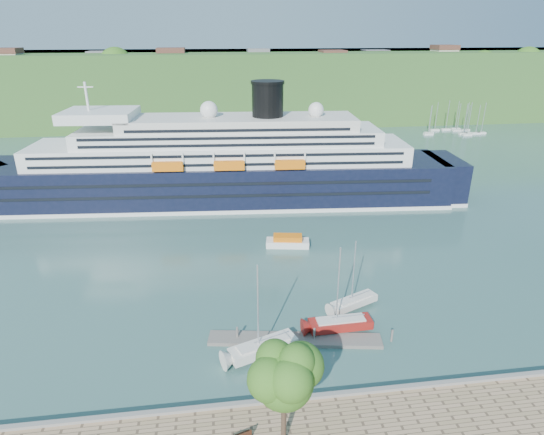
{
  "coord_description": "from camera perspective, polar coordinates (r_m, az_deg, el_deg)",
  "views": [
    {
      "loc": [
        -8.16,
        -30.36,
        30.98
      ],
      "look_at": [
        0.03,
        30.0,
        5.85
      ],
      "focal_mm": 30.0,
      "sensor_mm": 36.0,
      "label": 1
    }
  ],
  "objects": [
    {
      "name": "sailboat_red",
      "position": [
        49.86,
        8.84,
        -9.32
      ],
      "size": [
        7.76,
        2.38,
        9.95
      ],
      "primitive_type": null,
      "rotation": [
        0.0,
        0.0,
        0.03
      ],
      "color": "maroon",
      "rests_on": "ground"
    },
    {
      "name": "floating_pontoon",
      "position": [
        50.63,
        2.88,
        -15.04
      ],
      "size": [
        18.7,
        5.29,
        0.41
      ],
      "primitive_type": null,
      "rotation": [
        0.0,
        0.0,
        -0.16
      ],
      "color": "gray",
      "rests_on": "ground"
    },
    {
      "name": "far_hillside",
      "position": [
        176.57,
        -5.24,
        16.16
      ],
      "size": [
        400.0,
        50.0,
        24.0
      ],
      "primitive_type": "cube",
      "color": "#2F5B24",
      "rests_on": "ground"
    },
    {
      "name": "cruise_ship",
      "position": [
        86.54,
        -7.7,
        9.14
      ],
      "size": [
        102.32,
        22.5,
        22.79
      ],
      "primitive_type": null,
      "rotation": [
        0.0,
        0.0,
        -0.08
      ],
      "color": "black",
      "rests_on": "ground"
    },
    {
      "name": "sailboat_white_far",
      "position": [
        54.49,
        10.52,
        -7.3
      ],
      "size": [
        6.85,
        4.41,
        8.62
      ],
      "primitive_type": null,
      "rotation": [
        0.0,
        0.0,
        0.42
      ],
      "color": "silver",
      "rests_on": "ground"
    },
    {
      "name": "sailboat_white_near",
      "position": [
        45.8,
        -1.14,
        -11.99
      ],
      "size": [
        8.17,
        4.81,
        10.2
      ],
      "primitive_type": null,
      "rotation": [
        0.0,
        0.0,
        0.36
      ],
      "color": "silver",
      "rests_on": "ground"
    },
    {
      "name": "ground",
      "position": [
        44.14,
        5.62,
        -22.3
      ],
      "size": [
        400.0,
        400.0,
        0.0
      ],
      "primitive_type": "plane",
      "color": "#2F5450",
      "rests_on": "ground"
    },
    {
      "name": "promenade_tree",
      "position": [
        36.36,
        1.52,
        -21.06
      ],
      "size": [
        5.99,
        5.99,
        9.93
      ],
      "primitive_type": null,
      "color": "#285717",
      "rests_on": "promenade"
    },
    {
      "name": "quay_coping",
      "position": [
        43.2,
        5.75,
        -21.4
      ],
      "size": [
        220.0,
        0.5,
        0.3
      ],
      "primitive_type": "cube",
      "color": "slate",
      "rests_on": "promenade"
    },
    {
      "name": "tender_launch",
      "position": [
        70.23,
        1.97,
        -2.94
      ],
      "size": [
        6.96,
        3.38,
        1.84
      ],
      "primitive_type": null,
      "rotation": [
        0.0,
        0.0,
        -0.17
      ],
      "color": "orange",
      "rests_on": "ground"
    }
  ]
}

